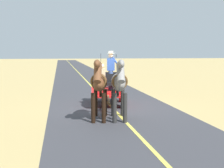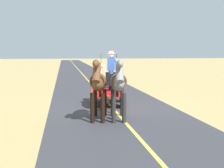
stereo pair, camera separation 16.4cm
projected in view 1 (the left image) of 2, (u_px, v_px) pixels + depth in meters
The scene contains 6 objects.
ground_plane at pixel (112, 107), 12.78m from camera, with size 200.00×200.00×0.00m, color tan.
road_surface at pixel (112, 107), 12.78m from camera, with size 5.47×160.00×0.01m, color #38383D.
road_centre_stripe at pixel (112, 107), 12.78m from camera, with size 0.12×160.00×0.00m, color #DBCC4C.
horse_drawn_carriage at pixel (107, 87), 13.30m from camera, with size 1.74×4.51×2.50m.
horse_near_side at pixel (119, 84), 10.25m from camera, with size 0.77×2.15×2.21m.
horse_off_side at pixel (99, 84), 10.23m from camera, with size 0.86×2.15×2.21m.
Camera 1 is at (2.26, 12.39, 2.44)m, focal length 45.99 mm.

